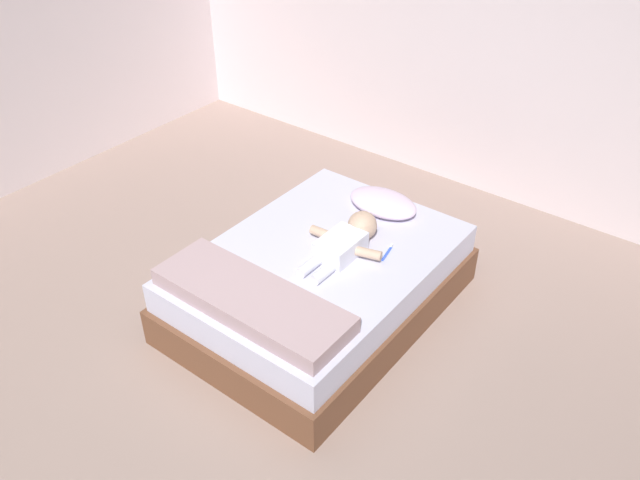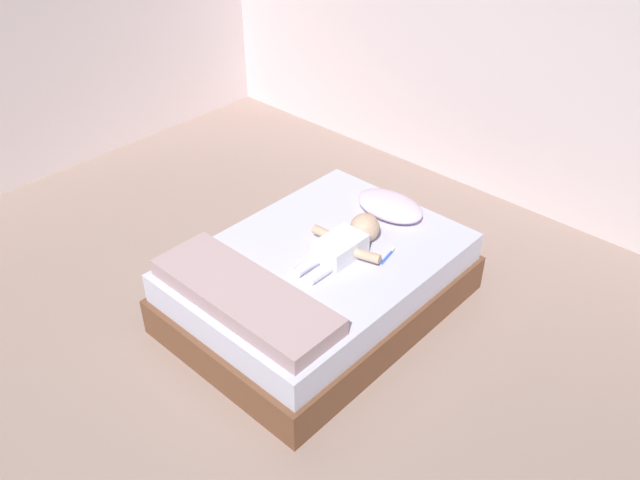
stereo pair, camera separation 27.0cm
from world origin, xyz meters
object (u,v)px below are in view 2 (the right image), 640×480
(bed, at_px, (320,283))
(pillow, at_px, (390,206))
(toothbrush, at_px, (388,256))
(baby, at_px, (348,242))

(bed, distance_m, pillow, 0.68)
(toothbrush, bearing_deg, pillow, 126.74)
(bed, bearing_deg, baby, 52.04)
(pillow, height_order, toothbrush, pillow)
(bed, bearing_deg, toothbrush, 38.48)
(toothbrush, bearing_deg, bed, -141.52)
(pillow, relative_size, toothbrush, 2.96)
(baby, xyz_separation_m, toothbrush, (0.21, 0.12, -0.06))
(pillow, xyz_separation_m, baby, (0.07, -0.49, 0.01))
(baby, bearing_deg, toothbrush, 29.40)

